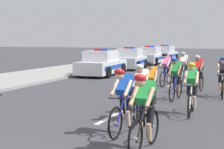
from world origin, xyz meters
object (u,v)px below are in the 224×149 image
Objects in this scene: cyclist_fifth at (151,86)px; cyclist_ninth at (166,69)px; police_car_nearest at (102,64)px; cyclist_third at (141,91)px; cyclist_fourth at (192,88)px; police_car_furthest at (165,54)px; cyclist_lead at (145,111)px; cyclist_eighth at (198,73)px; cyclist_sixth at (176,78)px; cyclist_second at (124,100)px; police_car_second at (130,59)px; cyclist_seventh at (222,77)px; police_car_third at (150,56)px; cyclist_tenth at (184,67)px.

cyclist_ninth is at bearing 99.20° from cyclist_fifth.
police_car_nearest is at bearing 120.60° from cyclist_fifth.
cyclist_fourth is at bearing 48.43° from cyclist_third.
cyclist_lead is at bearing -77.26° from police_car_furthest.
cyclist_fifth is 1.00× the size of cyclist_eighth.
cyclist_sixth is at bearing -50.40° from police_car_nearest.
police_car_furthest reaches higher than cyclist_second.
cyclist_lead is 1.00× the size of cyclist_fifth.
cyclist_eighth is 12.04m from police_car_second.
cyclist_seventh is (0.82, 7.30, 0.00)m from cyclist_lead.
police_car_nearest is at bearing 115.40° from cyclist_second.
cyclist_ninth is at bearing -61.51° from police_car_second.
cyclist_third is at bearing -61.81° from police_car_nearest.
cyclist_eighth and cyclist_ninth have the same top height.
police_car_second is 5.30m from police_car_third.
cyclist_third and cyclist_sixth have the same top height.
cyclist_second is 23.51m from police_car_third.
police_car_second is (-6.42, 10.18, -0.11)m from cyclist_eighth.
cyclist_lead is 3.71m from cyclist_fifth.
cyclist_sixth is (0.17, 3.60, 0.00)m from cyclist_third.
cyclist_third is 1.00× the size of cyclist_fifth.
police_car_nearest is 0.98× the size of police_car_second.
cyclist_ninth is (-2.70, 2.44, 0.00)m from cyclist_seventh.
cyclist_second is 13.61m from police_car_nearest.
cyclist_fourth is at bearing 85.80° from cyclist_lead.
police_car_nearest is (-5.74, 9.70, -0.11)m from cyclist_fifth.
cyclist_seventh is 18.08m from police_car_third.
cyclist_ninth is at bearing 98.20° from cyclist_third.
cyclist_lead is 8.31m from cyclist_eighth.
cyclist_tenth is (0.46, 1.91, 0.00)m from cyclist_ninth.
cyclist_eighth is at bearing -72.99° from police_car_furthest.
police_car_third is at bearing 104.38° from cyclist_second.
cyclist_lead is 0.39× the size of police_car_third.
cyclist_second is 2.59m from cyclist_fifth.
cyclist_third is 0.39× the size of police_car_third.
cyclist_eighth is (0.68, 4.70, 0.00)m from cyclist_fifth.
cyclist_eighth is (-0.48, 4.55, 0.00)m from cyclist_fourth.
cyclist_lead is at bearing -52.25° from cyclist_second.
cyclist_tenth is at bearing 93.63° from cyclist_third.
cyclist_eighth is at bearing 83.77° from cyclist_third.
cyclist_fourth is at bearing -54.16° from police_car_nearest.
police_car_second is 1.02× the size of police_car_third.
cyclist_third is at bearing -81.80° from cyclist_ninth.
cyclist_ninth is 5.94m from police_car_nearest.
cyclist_sixth is 2.24m from cyclist_eighth.
cyclist_second and cyclist_fifth have the same top height.
police_car_nearest is (-7.44, 6.00, -0.11)m from cyclist_seventh.
cyclist_lead is at bearing -63.55° from police_car_nearest.
police_car_third is at bearing 108.67° from cyclist_ninth.
cyclist_fourth is at bearing -70.23° from cyclist_ninth.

